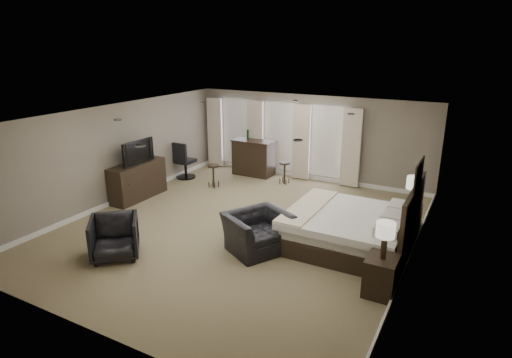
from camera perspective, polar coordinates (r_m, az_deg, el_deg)
The scene contains 16 objects.
room at distance 9.52m, azimuth -2.20°, elevation 0.67°, with size 7.60×8.60×2.64m.
window_bay at distance 13.51m, azimuth 3.00°, elevation 5.42°, with size 5.25×0.20×2.30m.
bed at distance 8.97m, azimuth 13.06°, elevation -4.53°, with size 2.40×2.29×1.53m, color silver.
nightstand_near at distance 7.71m, azimuth 16.32°, elevation -12.27°, with size 0.50×0.62×0.67m, color black.
nightstand_far at distance 10.32m, azimuth 19.86°, elevation -4.97°, with size 0.44×0.54×0.59m, color black.
lamp_near at distance 7.41m, azimuth 16.76°, elevation -7.86°, with size 0.31×0.31×0.64m, color beige.
lamp_far at distance 10.10m, azimuth 20.24°, elevation -1.61°, with size 0.34×0.34×0.70m, color beige.
wall_art at distance 8.46m, azimuth 20.83°, elevation 0.45°, with size 0.04×0.96×0.56m, color slate.
dresser at distance 12.07m, azimuth -15.49°, elevation -0.22°, with size 0.55×1.71×0.99m, color black.
tv at distance 11.91m, azimuth -15.71°, elevation 2.38°, with size 1.11×0.64×0.15m, color black.
armchair_near at distance 8.76m, azimuth 0.22°, elevation -6.25°, with size 1.22×0.79×1.07m, color black.
armchair_far at distance 8.96m, azimuth -18.37°, elevation -7.17°, with size 0.90×0.84×0.92m, color black.
bar_counter at distance 13.70m, azimuth -0.32°, elevation 2.91°, with size 1.32×0.68×1.15m, color black.
bar_stool_left at distance 12.59m, azimuth -5.69°, elevation 0.37°, with size 0.33×0.33×0.69m, color black.
bar_stool_right at distance 12.87m, azimuth 3.82°, elevation 0.81°, with size 0.32×0.32×0.68m, color black.
desk_chair at distance 13.52m, azimuth -9.42°, elevation 2.52°, with size 0.60×0.60×1.17m, color black.
Camera 1 is at (4.63, -7.82, 4.12)m, focal length 30.00 mm.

